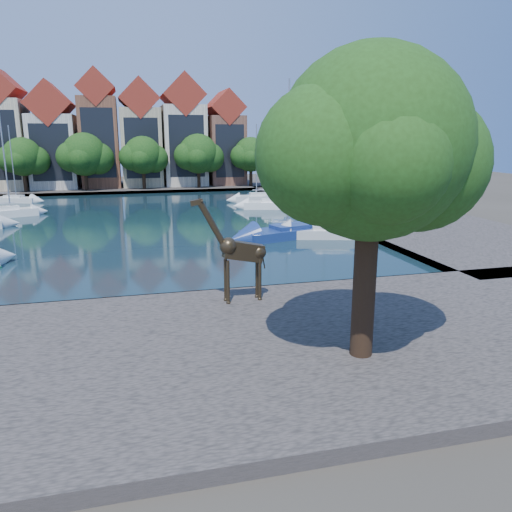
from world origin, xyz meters
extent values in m
plane|color=#38332B|center=(0.00, 0.00, 0.00)|extent=(160.00, 160.00, 0.00)
cube|color=black|center=(0.00, 24.00, 0.04)|extent=(38.00, 50.00, 0.08)
cube|color=#514A47|center=(0.00, -7.00, 0.25)|extent=(50.00, 14.00, 0.50)
cube|color=#514A47|center=(0.00, 56.00, 0.25)|extent=(60.00, 16.00, 0.50)
cube|color=#514A47|center=(25.00, 24.00, 0.25)|extent=(14.00, 52.00, 0.50)
cylinder|color=#332114|center=(7.50, -9.00, 3.25)|extent=(0.80, 0.80, 5.50)
sphere|color=#1F4112|center=(7.50, -9.00, 7.92)|extent=(6.40, 6.40, 6.40)
sphere|color=#1F4112|center=(9.42, -8.70, 7.28)|extent=(4.80, 4.80, 4.80)
sphere|color=#1F4112|center=(5.74, -9.40, 7.60)|extent=(4.48, 4.48, 4.48)
cube|color=beige|center=(-17.00, 56.00, 6.75)|extent=(5.88, 9.00, 12.50)
cube|color=maroon|center=(-17.00, 56.00, 14.32)|extent=(5.94, 9.18, 5.94)
cube|color=silver|center=(-10.50, 56.00, 5.75)|extent=(6.37, 9.00, 10.50)
cube|color=maroon|center=(-10.50, 56.00, 12.43)|extent=(6.43, 9.18, 6.43)
cube|color=black|center=(-10.50, 51.52, 5.75)|extent=(5.20, 0.05, 7.88)
cube|color=brown|center=(-4.00, 56.00, 7.00)|extent=(5.39, 9.00, 13.00)
cube|color=maroon|center=(-4.00, 56.00, 14.71)|extent=(5.44, 9.18, 5.44)
cube|color=black|center=(-4.00, 51.52, 7.00)|extent=(4.40, 0.05, 9.75)
cube|color=#BEAE87|center=(2.00, 56.00, 6.25)|extent=(5.88, 9.00, 11.50)
cube|color=maroon|center=(2.00, 56.00, 13.32)|extent=(5.94, 9.18, 5.94)
cube|color=black|center=(2.00, 51.52, 6.25)|extent=(4.80, 0.05, 8.62)
cube|color=beige|center=(8.50, 56.00, 6.50)|extent=(6.37, 9.00, 12.00)
cube|color=maroon|center=(8.50, 56.00, 13.93)|extent=(6.43, 9.18, 6.43)
cube|color=black|center=(8.50, 51.52, 6.50)|extent=(5.20, 0.05, 9.00)
cube|color=brown|center=(15.00, 56.00, 5.75)|extent=(5.39, 9.00, 10.50)
cube|color=maroon|center=(15.00, 56.00, 12.21)|extent=(5.44, 9.18, 5.44)
cube|color=black|center=(15.00, 51.52, 5.75)|extent=(4.40, 0.05, 7.88)
cylinder|color=#332114|center=(-14.00, 50.50, 2.10)|extent=(0.50, 0.50, 3.20)
sphere|color=#133B11|center=(-14.00, 50.50, 5.26)|extent=(5.20, 5.20, 5.20)
sphere|color=#133B11|center=(-12.44, 50.80, 4.74)|extent=(3.90, 3.90, 3.90)
sphere|color=#133B11|center=(-15.43, 50.10, 5.00)|extent=(3.64, 3.64, 3.64)
cylinder|color=#332114|center=(-6.00, 50.50, 2.10)|extent=(0.50, 0.50, 3.20)
sphere|color=#133B11|center=(-6.00, 50.50, 5.50)|extent=(6.00, 6.00, 6.00)
sphere|color=#133B11|center=(-4.20, 50.80, 4.90)|extent=(4.50, 4.50, 4.50)
sphere|color=#133B11|center=(-7.65, 50.10, 5.20)|extent=(4.20, 4.20, 4.20)
cylinder|color=#332114|center=(2.00, 50.50, 2.10)|extent=(0.50, 0.50, 3.20)
sphere|color=#133B11|center=(2.00, 50.50, 5.32)|extent=(5.40, 5.40, 5.40)
sphere|color=#133B11|center=(3.62, 50.80, 4.78)|extent=(4.05, 4.05, 4.05)
sphere|color=#133B11|center=(0.51, 50.10, 5.05)|extent=(3.78, 3.78, 3.78)
cylinder|color=#332114|center=(10.00, 50.50, 2.10)|extent=(0.50, 0.50, 3.20)
sphere|color=#133B11|center=(10.00, 50.50, 5.44)|extent=(5.80, 5.80, 5.80)
sphere|color=#133B11|center=(11.74, 50.80, 4.86)|extent=(4.35, 4.35, 4.35)
sphere|color=#133B11|center=(8.40, 50.10, 5.15)|extent=(4.06, 4.06, 4.06)
cylinder|color=#332114|center=(18.00, 50.50, 2.10)|extent=(0.50, 0.50, 3.20)
sphere|color=#133B11|center=(18.00, 50.50, 5.26)|extent=(5.20, 5.20, 5.20)
sphere|color=#133B11|center=(19.56, 50.80, 4.74)|extent=(3.90, 3.90, 3.90)
sphere|color=#133B11|center=(16.57, 50.10, 5.00)|extent=(3.64, 3.64, 3.64)
cylinder|color=#322819|center=(3.94, -2.38, 1.53)|extent=(0.16, 0.16, 2.06)
cylinder|color=#322819|center=(3.90, -1.95, 1.53)|extent=(0.16, 0.16, 2.06)
cylinder|color=#322819|center=(5.51, -2.25, 1.53)|extent=(0.16, 0.16, 2.06)
cylinder|color=#322819|center=(5.47, -1.82, 1.53)|extent=(0.16, 0.16, 2.06)
cube|color=#322819|center=(4.75, -2.09, 2.91)|extent=(2.04, 0.70, 1.21)
cylinder|color=#322819|center=(3.29, -2.21, 4.25)|extent=(1.34, 0.40, 2.13)
cube|color=#322819|center=(2.59, -2.27, 5.30)|extent=(0.59, 0.22, 0.33)
cube|color=white|center=(-12.00, 30.52, 0.58)|extent=(5.29, 3.52, 0.99)
cube|color=white|center=(-12.00, 30.52, 0.91)|extent=(2.49, 1.96, 0.55)
cylinder|color=#B2B2B7|center=(-12.00, 30.52, 5.87)|extent=(0.13, 0.13, 10.03)
cube|color=silver|center=(-13.67, 42.21, 0.49)|extent=(5.23, 3.33, 0.81)
cube|color=silver|center=(-13.67, 42.21, 0.76)|extent=(2.44, 1.88, 0.45)
cylinder|color=#B2B2B7|center=(-13.67, 42.21, 5.00)|extent=(0.11, 0.11, 8.58)
cube|color=silver|center=(15.00, 12.96, 0.54)|extent=(7.29, 4.14, 0.91)
cube|color=silver|center=(15.00, 12.96, 0.84)|extent=(3.36, 2.42, 0.51)
cylinder|color=#B2B2B7|center=(15.00, 12.96, 6.08)|extent=(0.12, 0.12, 10.57)
cube|color=navy|center=(12.00, 13.68, 0.54)|extent=(8.00, 4.64, 0.92)
cube|color=navy|center=(12.00, 13.68, 0.85)|extent=(3.69, 2.70, 0.51)
cylinder|color=#B2B2B7|center=(12.00, 13.68, 6.56)|extent=(0.12, 0.12, 11.54)
cube|color=white|center=(15.00, 29.50, 0.58)|extent=(6.04, 3.34, 1.00)
cube|color=white|center=(15.00, 29.50, 0.92)|extent=(2.77, 1.97, 0.56)
cylinder|color=#B2B2B7|center=(15.00, 29.50, 5.52)|extent=(0.13, 0.13, 9.31)
cube|color=silver|center=(15.00, 35.42, 0.59)|extent=(5.40, 2.25, 1.03)
cube|color=silver|center=(15.00, 35.42, 0.93)|extent=(2.40, 1.47, 0.57)
cylinder|color=#B2B2B7|center=(15.00, 35.42, 5.15)|extent=(0.14, 0.14, 8.55)
camera|label=1|loc=(-0.31, -24.22, 8.22)|focal=35.00mm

